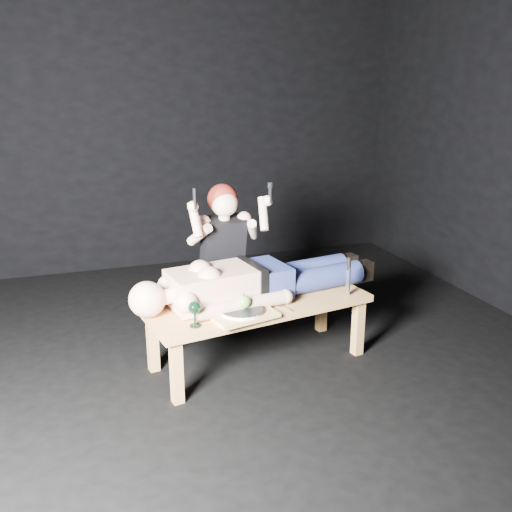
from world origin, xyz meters
The scene contains 13 objects.
ground centered at (0.00, 0.00, 0.00)m, with size 5.00×5.00×0.00m, color black.
back_wall centered at (0.00, 2.50, 1.50)m, with size 5.00×5.00×0.00m, color black.
table centered at (0.25, 0.10, 0.23)m, with size 1.50×0.56×0.45m, color tan.
lying_man centered at (0.29, 0.19, 0.60)m, with size 1.66×0.50×0.29m, color beige, non-canonical shape.
kneeling_woman centered at (0.13, 0.61, 0.60)m, with size 0.64×0.72×1.21m, color black, non-canonical shape.
serving_tray centered at (0.07, -0.10, 0.46)m, with size 0.40×0.29×0.02m, color tan.
plate centered at (0.07, -0.10, 0.48)m, with size 0.27×0.27×0.02m, color white.
apple centered at (0.09, -0.09, 0.54)m, with size 0.09×0.09×0.09m, color #49932D.
goblet centered at (-0.24, -0.16, 0.53)m, with size 0.08×0.08×0.16m, color black, non-canonical shape.
fork_flat centered at (-0.05, -0.13, 0.45)m, with size 0.01×0.16×0.01m, color #B2B2B7.
knife_flat centered at (0.38, -0.07, 0.45)m, with size 0.01×0.16×0.01m, color #B2B2B7.
spoon_flat centered at (0.30, 0.01, 0.45)m, with size 0.01×0.16×0.01m, color #B2B2B7.
carving_knife centered at (0.87, 0.01, 0.59)m, with size 0.04×0.04×0.27m, color #B2B2B7, non-canonical shape.
Camera 1 is at (-0.88, -3.22, 1.86)m, focal length 39.62 mm.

